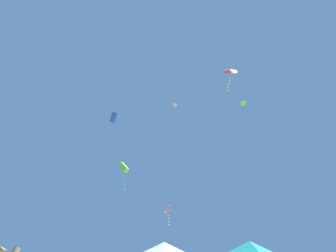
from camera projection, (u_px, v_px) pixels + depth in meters
name	position (u px, v px, depth m)	size (l,w,h in m)	color
canopy_tent_white	(164.00, 252.00, 16.38)	(3.15, 3.15, 3.38)	#9E9EA3
canopy_tent_teal	(251.00, 252.00, 13.93)	(2.97, 2.97, 3.17)	#9E9EA3
kite_lime_box	(124.00, 168.00, 23.95)	(1.04, 0.86, 2.32)	#75D138
kite_lime_delta	(243.00, 103.00, 41.42)	(1.06, 1.02, 0.50)	#75D138
kite_red_delta	(230.00, 71.00, 28.49)	(1.48, 1.02, 3.04)	red
kite_pink_box	(168.00, 209.00, 26.59)	(0.84, 0.58, 1.92)	pink
kite_pink_delta	(175.00, 105.00, 34.42)	(0.79, 0.81, 1.22)	pink
kite_blue_box	(113.00, 117.00, 37.00)	(0.95, 1.08, 1.38)	blue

